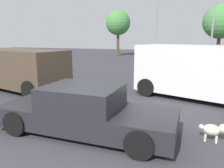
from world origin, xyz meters
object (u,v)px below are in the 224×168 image
object	(u,v)px
dog	(214,130)
suv_dark	(20,68)
sedan_foreground	(85,111)
light_post_mid	(215,1)
light_post_far	(157,15)
van_white	(198,70)

from	to	relation	value
dog	suv_dark	world-z (taller)	suv_dark
sedan_foreground	light_post_mid	world-z (taller)	light_post_mid
suv_dark	light_post_far	size ratio (longest dim) A/B	0.68
van_white	light_post_far	distance (m)	17.97
suv_dark	light_post_mid	size ratio (longest dim) A/B	0.66
suv_dark	light_post_mid	distance (m)	14.63
dog	suv_dark	distance (m)	8.63
dog	van_white	distance (m)	4.06
suv_dark	light_post_far	xyz separation A→B (m)	(3.58, 18.26, 3.95)
light_post_mid	light_post_far	world-z (taller)	light_post_mid
dog	light_post_far	size ratio (longest dim) A/B	0.09
van_white	light_post_mid	world-z (taller)	light_post_mid
van_white	suv_dark	bearing A→B (deg)	26.64
van_white	suv_dark	xyz separation A→B (m)	(-7.85, -1.24, -0.11)
dog	suv_dark	bearing A→B (deg)	165.77
light_post_far	suv_dark	bearing A→B (deg)	-101.08
dog	light_post_mid	xyz separation A→B (m)	(0.83, 13.51, 4.83)
suv_dark	light_post_far	bearing A→B (deg)	-87.97
van_white	light_post_mid	xyz separation A→B (m)	(1.13, 9.56, 3.97)
sedan_foreground	van_white	bearing A→B (deg)	58.17
sedan_foreground	dog	size ratio (longest dim) A/B	6.98
dog	van_white	size ratio (longest dim) A/B	0.13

